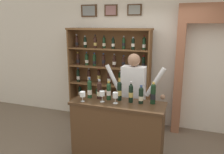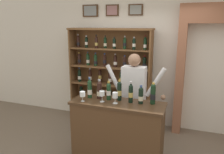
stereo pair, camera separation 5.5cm
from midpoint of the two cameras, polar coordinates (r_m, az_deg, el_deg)
name	(u,v)px [view 1 (the left image)]	position (r m, az deg, el deg)	size (l,w,h in m)	color
back_wall	(143,48)	(4.84, 7.53, 7.37)	(12.00, 0.19, 3.33)	silver
wine_shelf	(109,75)	(4.83, -1.11, 0.40)	(1.82, 0.34, 2.09)	brown
archway_doorway	(215,62)	(4.67, 24.66, 3.46)	(1.45, 0.45, 2.53)	#935B42
tasting_counter	(118,134)	(3.54, 1.03, -14.36)	(1.41, 0.51, 1.03)	#4C331E
shopkeeper	(133,92)	(3.81, 5.06, -3.80)	(1.06, 0.22, 1.70)	#2D3347
tasting_bottle_rosso	(90,89)	(3.51, -6.22, -3.07)	(0.07, 0.07, 0.33)	#19381E
tasting_bottle_riserva	(99,90)	(3.47, -3.72, -3.31)	(0.08, 0.08, 0.31)	black
tasting_bottle_brunello	(109,91)	(3.41, -1.32, -3.60)	(0.07, 0.07, 0.29)	#19381E
tasting_bottle_vin_santo	(119,91)	(3.39, 1.44, -3.51)	(0.07, 0.07, 0.32)	black
tasting_bottle_grappa	(131,93)	(3.30, 4.38, -4.07)	(0.07, 0.07, 0.32)	black
tasting_bottle_chianti	(141,95)	(3.27, 6.96, -4.62)	(0.07, 0.07, 0.28)	black
tasting_bottle_prosecco	(153,93)	(3.28, 10.01, -4.18)	(0.08, 0.08, 0.32)	black
wine_glass_right	(102,94)	(3.32, -3.02, -4.39)	(0.08, 0.08, 0.17)	silver
wine_glass_center	(115,96)	(3.25, 0.38, -4.77)	(0.08, 0.08, 0.17)	silver
wine_glass_spare	(82,95)	(3.37, -8.04, -4.51)	(0.08, 0.08, 0.15)	silver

